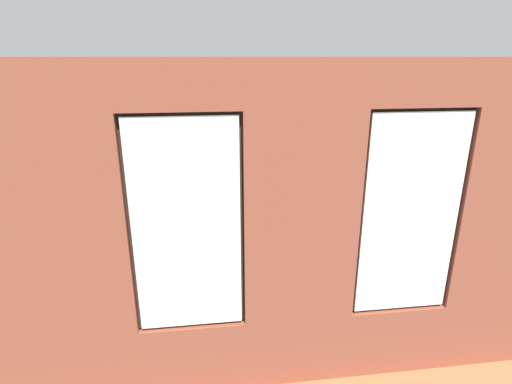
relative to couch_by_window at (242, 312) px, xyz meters
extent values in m
cube|color=#99663D|center=(-0.47, -2.14, -0.38)|extent=(6.59, 6.34, 0.10)
cube|color=brown|center=(-0.47, 0.65, 1.18)|extent=(1.00, 0.16, 3.01)
cube|color=brown|center=(1.75, 0.65, 1.18)|extent=(1.55, 0.16, 3.01)
cube|color=brown|center=(-1.44, 0.65, 0.03)|extent=(0.94, 0.16, 0.72)
cube|color=brown|center=(-1.44, 0.65, 2.49)|extent=(0.94, 0.16, 0.39)
cube|color=white|center=(-1.44, 0.69, 1.34)|extent=(0.88, 0.03, 1.85)
cube|color=#38281E|center=(-1.44, 0.63, 1.34)|extent=(0.94, 0.04, 1.91)
cube|color=brown|center=(0.51, 0.65, 0.03)|extent=(0.94, 0.16, 0.72)
cube|color=brown|center=(0.51, 0.65, 2.49)|extent=(0.94, 0.16, 0.39)
cube|color=white|center=(0.51, 0.69, 1.34)|extent=(0.88, 0.03, 1.85)
cube|color=#38281E|center=(0.51, 0.63, 1.34)|extent=(0.94, 0.04, 1.91)
cube|color=tan|center=(-0.47, 0.55, 0.36)|extent=(3.09, 0.24, 0.06)
cube|color=black|center=(-0.47, 0.56, 1.68)|extent=(0.46, 0.03, 0.62)
cube|color=#A33875|center=(-0.47, 0.55, 1.68)|extent=(0.40, 0.01, 0.56)
cube|color=white|center=(2.48, -1.94, 1.18)|extent=(0.10, 5.34, 3.01)
cube|color=black|center=(0.00, -0.05, -0.12)|extent=(1.80, 0.85, 0.42)
cube|color=black|center=(0.00, 0.28, 0.28)|extent=(1.80, 0.24, 0.38)
cube|color=black|center=(-0.79, -0.05, 0.19)|extent=(0.22, 0.85, 0.24)
cube|color=black|center=(0.79, -0.05, 0.19)|extent=(0.22, 0.85, 0.24)
cube|color=#232326|center=(-0.34, -0.09, 0.15)|extent=(0.63, 0.65, 0.12)
cube|color=#232326|center=(0.34, -0.09, 0.15)|extent=(0.63, 0.65, 0.12)
cube|color=black|center=(-2.71, -1.73, -0.12)|extent=(1.00, 2.12, 0.42)
cube|color=black|center=(-3.04, -1.71, 0.28)|extent=(0.39, 2.08, 0.38)
cube|color=black|center=(-2.78, -2.65, 0.19)|extent=(0.86, 0.28, 0.24)
cube|color=black|center=(-2.65, -0.81, 0.19)|extent=(0.86, 0.28, 0.24)
cube|color=#232326|center=(-2.70, -2.14, 0.15)|extent=(0.70, 0.79, 0.12)
cube|color=#232326|center=(-2.64, -1.33, 0.15)|extent=(0.70, 0.79, 0.12)
cube|color=#A87547|center=(-0.21, -2.15, 0.10)|extent=(1.52, 0.86, 0.04)
cube|color=#A87547|center=(-0.91, -2.51, -0.12)|extent=(0.07, 0.07, 0.42)
cube|color=#A87547|center=(0.49, -2.51, -0.12)|extent=(0.07, 0.07, 0.42)
cube|color=#A87547|center=(-0.91, -1.78, -0.12)|extent=(0.07, 0.07, 0.42)
cube|color=#A87547|center=(0.49, -1.78, -0.12)|extent=(0.07, 0.07, 0.42)
cylinder|color=silver|center=(-0.62, -2.30, 0.17)|extent=(0.08, 0.08, 0.09)
cylinder|color=#B7333D|center=(-0.02, -2.25, 0.19)|extent=(0.08, 0.08, 0.13)
cylinder|color=beige|center=(-0.21, -2.15, 0.16)|extent=(0.10, 0.10, 0.08)
sphere|color=#286B2D|center=(-0.21, -2.15, 0.26)|extent=(0.12, 0.12, 0.12)
cube|color=black|center=(0.25, -2.02, 0.14)|extent=(0.14, 0.17, 0.02)
cube|color=#B2B2B7|center=(-0.32, -2.02, 0.14)|extent=(0.10, 0.18, 0.02)
cube|color=black|center=(2.18, -1.88, -0.06)|extent=(1.02, 0.42, 0.54)
cube|color=black|center=(2.18, -1.88, 0.23)|extent=(0.42, 0.20, 0.05)
cube|color=black|center=(2.18, -1.88, 0.29)|extent=(0.06, 0.04, 0.06)
cube|color=black|center=(2.18, -1.88, 0.60)|extent=(0.96, 0.04, 0.56)
cube|color=black|center=(2.18, -1.90, 0.60)|extent=(0.91, 0.01, 0.51)
cylinder|color=brown|center=(-2.36, -3.21, -0.22)|extent=(0.21, 0.21, 0.22)
cylinder|color=brown|center=(-2.36, -3.21, -0.03)|extent=(0.03, 0.03, 0.18)
ellipsoid|color=#1E5B28|center=(-2.36, -3.21, 0.26)|extent=(0.44, 0.44, 0.38)
cylinder|color=#9E5638|center=(-2.91, 0.10, -0.18)|extent=(0.26, 0.26, 0.29)
cylinder|color=brown|center=(-2.91, 0.10, 0.23)|extent=(0.05, 0.05, 0.53)
cone|color=#1E5B28|center=(-2.69, 0.12, 0.77)|extent=(0.56, 0.20, 0.64)
cone|color=#1E5B28|center=(-3.08, -0.05, 0.77)|extent=(0.52, 0.49, 0.64)
cone|color=#1E5B28|center=(-2.82, -0.14, 0.73)|extent=(0.36, 0.63, 0.58)
cylinder|color=#47423D|center=(1.88, -4.26, -0.14)|extent=(0.38, 0.38, 0.38)
cylinder|color=brown|center=(1.88, -4.26, 0.28)|extent=(0.07, 0.07, 0.46)
cone|color=#286B2D|center=(2.04, -4.28, 0.67)|extent=(0.41, 0.15, 0.41)
cone|color=#286B2D|center=(1.93, -4.13, 0.68)|extent=(0.23, 0.39, 0.43)
cone|color=#286B2D|center=(1.78, -4.17, 0.69)|extent=(0.33, 0.32, 0.44)
cone|color=#286B2D|center=(1.75, -4.38, 0.66)|extent=(0.38, 0.36, 0.40)
cone|color=#286B2D|center=(1.92, -4.38, 0.70)|extent=(0.21, 0.36, 0.45)
cylinder|color=#9E5638|center=(-1.55, -2.63, -0.25)|extent=(0.18, 0.18, 0.16)
cylinder|color=brown|center=(-1.55, -2.63, -0.08)|extent=(0.03, 0.03, 0.18)
ellipsoid|color=#1E5B28|center=(-1.55, -2.63, 0.21)|extent=(0.42, 0.42, 0.38)
cylinder|color=#47423D|center=(-2.91, -4.31, -0.15)|extent=(0.36, 0.36, 0.35)
cylinder|color=brown|center=(-2.91, -4.31, 0.16)|extent=(0.06, 0.06, 0.27)
cone|color=#337F38|center=(-2.69, -4.29, 0.53)|extent=(0.57, 0.21, 0.58)
cone|color=#337F38|center=(-2.81, -4.10, 0.52)|extent=(0.38, 0.58, 0.57)
cone|color=#337F38|center=(-3.00, -4.07, 0.49)|extent=(0.35, 0.62, 0.52)
cone|color=#337F38|center=(-3.11, -4.29, 0.55)|extent=(0.53, 0.20, 0.61)
cone|color=#337F38|center=(-3.04, -4.50, 0.53)|extent=(0.44, 0.55, 0.57)
cone|color=#337F38|center=(-2.81, -4.54, 0.51)|extent=(0.37, 0.60, 0.54)
camera|label=1|loc=(0.34, 3.74, 2.69)|focal=28.00mm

